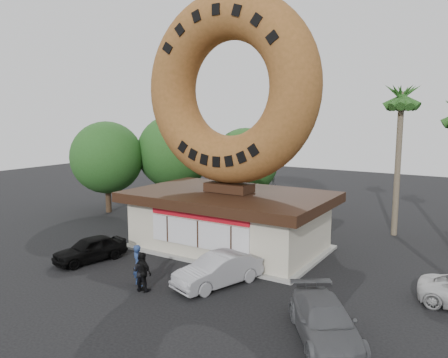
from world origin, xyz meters
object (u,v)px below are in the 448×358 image
at_px(street_lamp, 276,156).
at_px(person_center, 141,271).
at_px(person_right, 143,272).
at_px(donut_shop, 229,218).
at_px(person_left, 138,265).
at_px(car_silver, 218,270).
at_px(car_grey, 325,321).
at_px(giant_donut, 229,89).
at_px(car_black, 90,249).

distance_m(street_lamp, person_center, 17.75).
bearing_deg(person_right, donut_shop, -80.97).
distance_m(person_left, car_silver, 3.59).
relative_size(person_left, person_right, 1.08).
bearing_deg(street_lamp, person_center, -84.03).
distance_m(person_left, car_grey, 8.75).
bearing_deg(giant_donut, car_grey, -41.16).
xyz_separation_m(street_lamp, person_left, (1.29, -16.92, -3.54)).
distance_m(giant_donut, person_center, 10.95).
bearing_deg(car_silver, person_left, -128.97).
bearing_deg(street_lamp, person_right, -83.54).
relative_size(car_black, car_grey, 0.83).
bearing_deg(car_black, donut_shop, 62.59).
bearing_deg(donut_shop, person_center, -90.38).
distance_m(donut_shop, street_lamp, 10.54).
xyz_separation_m(giant_donut, car_grey, (8.18, -7.15, -8.37)).
relative_size(person_right, car_grey, 0.38).
bearing_deg(car_silver, person_right, -116.55).
bearing_deg(car_silver, donut_shop, 135.23).
distance_m(street_lamp, person_left, 17.33).
xyz_separation_m(person_right, car_silver, (2.37, 2.33, -0.17)).
distance_m(person_center, car_silver, 3.39).
relative_size(donut_shop, person_left, 5.93).
relative_size(street_lamp, car_silver, 1.86).
xyz_separation_m(person_left, car_silver, (3.04, 1.91, -0.24)).
xyz_separation_m(person_left, person_center, (0.52, -0.36, -0.08)).
bearing_deg(person_right, car_black, -8.49).
relative_size(donut_shop, car_black, 2.92).
bearing_deg(street_lamp, car_silver, -73.92).
xyz_separation_m(giant_donut, car_silver, (2.47, -5.01, -8.33)).
relative_size(street_lamp, car_grey, 1.73).
xyz_separation_m(person_right, car_black, (-5.11, 1.53, -0.22)).
bearing_deg(person_center, giant_donut, -108.03).
xyz_separation_m(donut_shop, street_lamp, (-1.86, 10.02, 2.72)).
relative_size(person_right, car_silver, 0.41).
bearing_deg(person_left, person_right, 169.56).
relative_size(donut_shop, car_silver, 2.60).
distance_m(street_lamp, person_right, 17.82).
xyz_separation_m(person_center, car_silver, (2.52, 2.26, -0.15)).
bearing_deg(person_left, car_grey, -159.85).
height_order(person_right, car_silver, person_right).
distance_m(car_black, car_grey, 13.25).
height_order(street_lamp, person_left, street_lamp).
bearing_deg(person_right, person_left, -23.90).
bearing_deg(person_right, street_lamp, -75.35).
height_order(car_black, car_grey, car_grey).
bearing_deg(person_right, person_center, -14.19).
bearing_deg(giant_donut, donut_shop, -90.00).
xyz_separation_m(car_black, car_grey, (13.18, -1.34, 0.02)).
xyz_separation_m(donut_shop, car_black, (-5.00, -5.79, -1.11)).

